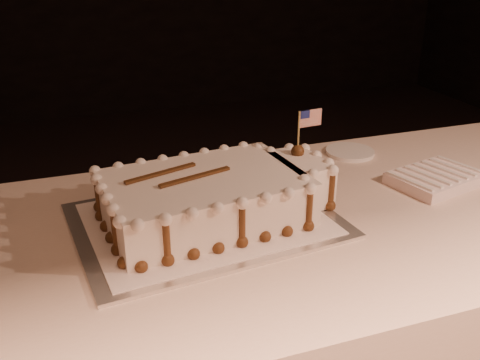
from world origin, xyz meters
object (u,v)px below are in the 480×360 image
object	(u,v)px
sheet_cake	(217,195)
side_plate	(350,152)
cake_board	(205,221)
napkin_stack	(435,178)
banquet_table	(257,355)

from	to	relation	value
sheet_cake	side_plate	distance (m)	0.54
cake_board	side_plate	bearing A→B (deg)	20.97
napkin_stack	banquet_table	bearing A→B (deg)	-175.41
banquet_table	sheet_cake	xyz separation A→B (m)	(-0.08, 0.04, 0.43)
sheet_cake	banquet_table	bearing A→B (deg)	-25.49
sheet_cake	side_plate	size ratio (longest dim) A/B	3.81
banquet_table	cake_board	distance (m)	0.40
banquet_table	napkin_stack	xyz separation A→B (m)	(0.49, 0.04, 0.39)
napkin_stack	side_plate	xyz separation A→B (m)	(-0.10, 0.25, -0.01)
napkin_stack	cake_board	bearing A→B (deg)	-179.73
napkin_stack	side_plate	world-z (taller)	napkin_stack
banquet_table	cake_board	xyz separation A→B (m)	(-0.11, 0.04, 0.38)
sheet_cake	side_plate	xyz separation A→B (m)	(0.47, 0.25, -0.05)
cake_board	side_plate	distance (m)	0.56
cake_board	side_plate	xyz separation A→B (m)	(0.50, 0.26, 0.00)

